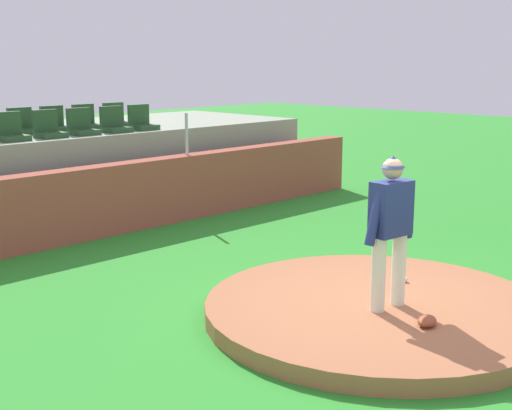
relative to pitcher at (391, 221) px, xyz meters
name	(u,v)px	position (x,y,z in m)	size (l,w,h in m)	color
ground_plane	(376,318)	(0.07, 0.20, -1.26)	(60.00, 60.00, 0.00)	#2B8E2A
pitchers_mound	(376,310)	(0.07, 0.20, -1.15)	(4.17, 4.17, 0.20)	#A86541
pitcher	(391,221)	(0.00, 0.00, 0.00)	(0.79, 0.32, 1.81)	white
baseball	(405,279)	(0.97, 0.38, -1.01)	(0.07, 0.07, 0.07)	white
fielding_glove	(427,321)	(-0.18, -0.64, -1.00)	(0.30, 0.20, 0.11)	brown
brick_barrier	(103,201)	(0.07, 6.06, -0.63)	(13.27, 0.40, 1.25)	#A14A3A
fence_post_right	(187,134)	(2.03, 6.06, 0.40)	(0.06, 0.06, 0.81)	silver
bleacher_platform	(31,173)	(0.07, 8.60, -0.41)	(11.88, 3.81, 1.68)	gray
stadium_chair_1	(11,132)	(-0.97, 7.24, 0.58)	(0.48, 0.44, 0.50)	#274B28
stadium_chair_2	(48,129)	(-0.25, 7.24, 0.58)	(0.48, 0.44, 0.50)	#274B28
stadium_chair_3	(82,126)	(0.43, 7.22, 0.58)	(0.48, 0.44, 0.50)	#274B28
stadium_chair_4	(114,124)	(1.14, 7.20, 0.58)	(0.48, 0.44, 0.50)	#274B28
stadium_chair_5	(142,122)	(1.82, 7.21, 0.58)	(0.48, 0.44, 0.50)	#274B28
stadium_chair_8	(23,126)	(-0.30, 8.12, 0.58)	(0.48, 0.44, 0.50)	#274B28
stadium_chair_9	(55,123)	(0.39, 8.14, 0.58)	(0.48, 0.44, 0.50)	#274B28
stadium_chair_10	(86,121)	(1.10, 8.13, 0.58)	(0.48, 0.44, 0.50)	#274B28
stadium_chair_11	(116,119)	(1.82, 8.11, 0.58)	(0.48, 0.44, 0.50)	#274B28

